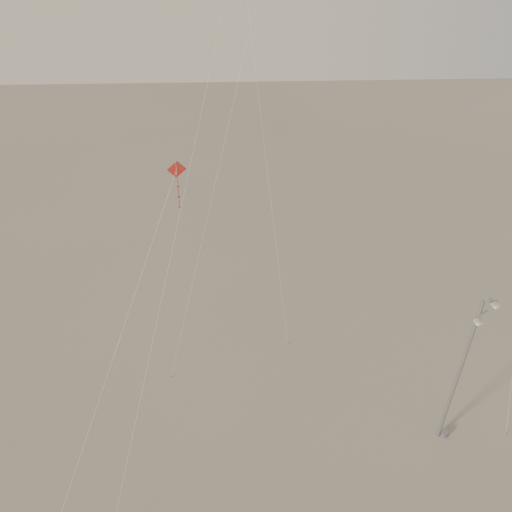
{
  "coord_description": "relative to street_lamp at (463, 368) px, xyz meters",
  "views": [
    {
      "loc": [
        0.07,
        -16.89,
        24.99
      ],
      "look_at": [
        1.16,
        5.0,
        11.56
      ],
      "focal_mm": 40.0,
      "sensor_mm": 36.0,
      "label": 1
    }
  ],
  "objects": [
    {
      "name": "street_lamp",
      "position": [
        0.0,
        0.0,
        0.0
      ],
      "size": [
        1.76,
        1.06,
        9.31
      ],
      "color": "gray",
      "rests_on": "ground"
    },
    {
      "name": "kite_3",
      "position": [
        -15.04,
        -1.58,
        7.93
      ],
      "size": [
        7.11,
        7.35,
        16.6
      ],
      "rotation": [
        0.0,
        0.0,
        0.06
      ],
      "color": "maroon",
      "rests_on": "ground"
    }
  ]
}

